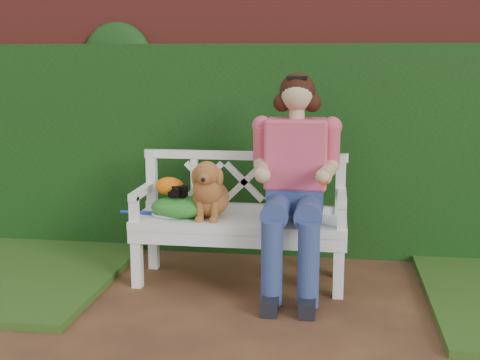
# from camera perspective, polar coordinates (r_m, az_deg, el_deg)

# --- Properties ---
(ground) EXTENTS (60.00, 60.00, 0.00)m
(ground) POSITION_cam_1_polar(r_m,az_deg,el_deg) (3.81, 0.78, -13.90)
(ground) COLOR #3F2519
(brick_wall) EXTENTS (10.00, 0.30, 2.20)m
(brick_wall) POSITION_cam_1_polar(r_m,az_deg,el_deg) (5.37, 3.51, 5.54)
(brick_wall) COLOR maroon
(brick_wall) RESTS_ON ground
(ivy_hedge) EXTENTS (10.00, 0.18, 1.70)m
(ivy_hedge) POSITION_cam_1_polar(r_m,az_deg,el_deg) (5.19, 3.27, 2.57)
(ivy_hedge) COLOR #1D4A13
(ivy_hedge) RESTS_ON ground
(garden_bench) EXTENTS (1.62, 0.72, 0.48)m
(garden_bench) POSITION_cam_1_polar(r_m,az_deg,el_deg) (4.62, 0.00, -6.23)
(garden_bench) COLOR white
(garden_bench) RESTS_ON ground
(seated_woman) EXTENTS (0.82, 0.98, 1.52)m
(seated_woman) POSITION_cam_1_polar(r_m,az_deg,el_deg) (4.43, 4.94, -0.08)
(seated_woman) COLOR #E45981
(seated_woman) RESTS_ON ground
(dog) EXTENTS (0.42, 0.47, 0.43)m
(dog) POSITION_cam_1_polar(r_m,az_deg,el_deg) (4.50, -2.71, -0.72)
(dog) COLOR brown
(dog) RESTS_ON garden_bench
(tennis_racket) EXTENTS (0.60, 0.43, 0.03)m
(tennis_racket) POSITION_cam_1_polar(r_m,az_deg,el_deg) (4.63, -6.41, -2.98)
(tennis_racket) COLOR white
(tennis_racket) RESTS_ON garden_bench
(green_bag) EXTENTS (0.52, 0.46, 0.15)m
(green_bag) POSITION_cam_1_polar(r_m,az_deg,el_deg) (4.59, -5.24, -2.32)
(green_bag) COLOR #278628
(green_bag) RESTS_ON garden_bench
(camera_item) EXTENTS (0.13, 0.10, 0.08)m
(camera_item) POSITION_cam_1_polar(r_m,az_deg,el_deg) (4.56, -5.53, -0.95)
(camera_item) COLOR black
(camera_item) RESTS_ON green_bag
(baseball_glove) EXTENTS (0.24, 0.21, 0.13)m
(baseball_glove) POSITION_cam_1_polar(r_m,az_deg,el_deg) (4.60, -6.29, -0.55)
(baseball_glove) COLOR orange
(baseball_glove) RESTS_ON green_bag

